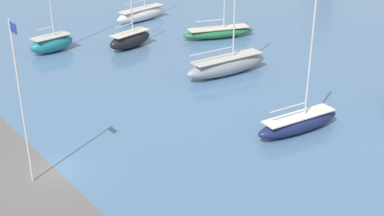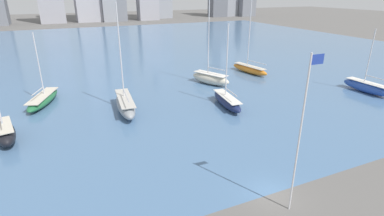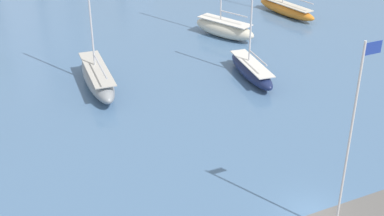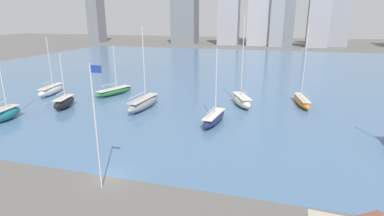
# 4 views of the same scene
# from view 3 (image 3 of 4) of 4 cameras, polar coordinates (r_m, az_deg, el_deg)

# --- Properties ---
(ground_plane) EXTENTS (500.00, 500.00, 0.00)m
(ground_plane) POSITION_cam_3_polar(r_m,az_deg,el_deg) (36.82, 12.69, -10.94)
(ground_plane) COLOR #605E5B
(flag_pole) EXTENTS (1.24, 0.14, 12.84)m
(flag_pole) POSITION_cam_3_polar(r_m,az_deg,el_deg) (31.74, 16.55, -3.15)
(flag_pole) COLOR silver
(flag_pole) RESTS_ON ground_plane
(sailboat_navy) EXTENTS (3.19, 9.23, 12.35)m
(sailboat_navy) POSITION_cam_3_polar(r_m,az_deg,el_deg) (54.16, 6.35, 4.08)
(sailboat_navy) COLOR #19234C
(sailboat_navy) RESTS_ON harbor_water
(sailboat_gray) EXTENTS (3.37, 11.03, 15.31)m
(sailboat_gray) POSITION_cam_3_polar(r_m,az_deg,el_deg) (52.46, -10.06, 3.25)
(sailboat_gray) COLOR gray
(sailboat_gray) RESTS_ON harbor_water
(sailboat_cream) EXTENTS (5.68, 8.65, 17.08)m
(sailboat_cream) POSITION_cam_3_polar(r_m,az_deg,el_deg) (64.85, 3.48, 8.52)
(sailboat_cream) COLOR beige
(sailboat_cream) RESTS_ON harbor_water
(sailboat_orange) EXTENTS (3.60, 10.25, 15.14)m
(sailboat_orange) POSITION_cam_3_polar(r_m,az_deg,el_deg) (73.85, 10.03, 10.40)
(sailboat_orange) COLOR orange
(sailboat_orange) RESTS_ON harbor_water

